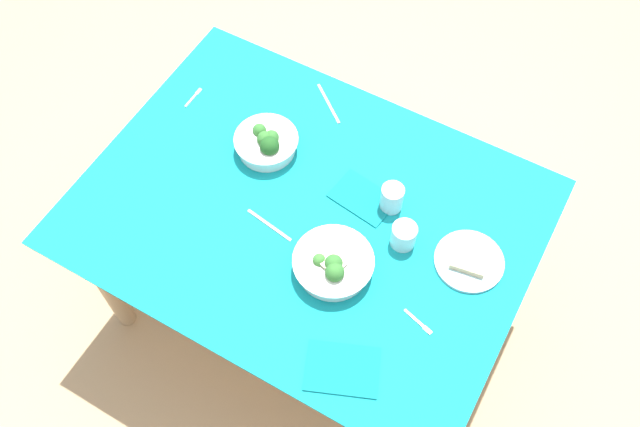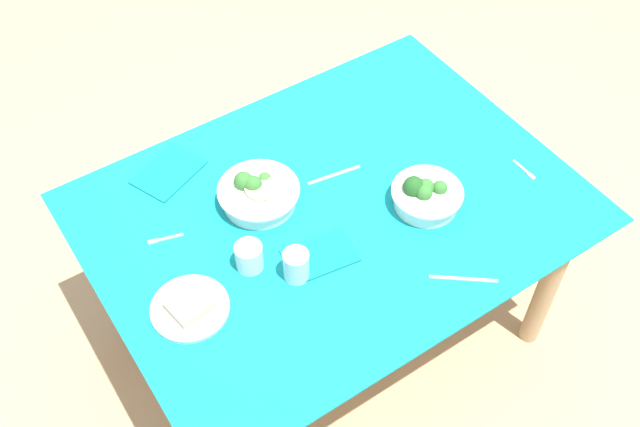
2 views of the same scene
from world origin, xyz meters
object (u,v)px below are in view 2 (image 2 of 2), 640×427
(broccoli_bowl_near, at_px, (258,194))
(water_glass_side, at_px, (249,257))
(napkin_folded_upper, at_px, (320,255))
(table_knife_right, at_px, (334,175))
(fork_by_near_bowl, at_px, (164,239))
(broccoli_bowl_far, at_px, (426,195))
(napkin_folded_lower, at_px, (169,172))
(water_glass_center, at_px, (296,265))
(bread_side_plate, at_px, (190,307))
(fork_by_far_bowl, at_px, (525,171))
(table_knife_left, at_px, (464,279))

(broccoli_bowl_near, xyz_separation_m, water_glass_side, (0.14, 0.19, 0.01))
(napkin_folded_upper, bearing_deg, table_knife_right, -131.79)
(water_glass_side, relative_size, fork_by_near_bowl, 0.82)
(broccoli_bowl_far, distance_m, napkin_folded_lower, 0.81)
(broccoli_bowl_near, distance_m, fork_by_near_bowl, 0.31)
(water_glass_center, relative_size, fork_by_near_bowl, 0.93)
(broccoli_bowl_near, xyz_separation_m, napkin_folded_lower, (0.18, -0.26, -0.03))
(broccoli_bowl_near, distance_m, water_glass_side, 0.24)
(bread_side_plate, bearing_deg, fork_by_far_bowl, 173.54)
(broccoli_bowl_far, relative_size, table_knife_right, 1.21)
(table_knife_left, relative_size, table_knife_right, 1.07)
(water_glass_center, distance_m, fork_by_near_bowl, 0.42)
(fork_by_far_bowl, bearing_deg, water_glass_side, -99.58)
(bread_side_plate, xyz_separation_m, table_knife_right, (-0.61, -0.19, -0.01))
(bread_side_plate, relative_size, water_glass_center, 2.26)
(table_knife_left, distance_m, napkin_folded_lower, 0.98)
(napkin_folded_upper, bearing_deg, broccoli_bowl_near, -81.65)
(water_glass_side, relative_size, napkin_folded_lower, 0.40)
(fork_by_near_bowl, bearing_deg, fork_by_far_bowl, 176.62)
(broccoli_bowl_far, bearing_deg, table_knife_right, -57.13)
(broccoli_bowl_near, distance_m, bread_side_plate, 0.43)
(broccoli_bowl_far, xyz_separation_m, table_knife_left, (0.08, 0.28, -0.04))
(napkin_folded_lower, bearing_deg, table_knife_right, 144.93)
(water_glass_side, bearing_deg, napkin_folded_lower, -86.01)
(table_knife_right, bearing_deg, bread_side_plate, 26.70)
(broccoli_bowl_near, bearing_deg, napkin_folded_lower, -56.26)
(bread_side_plate, distance_m, water_glass_side, 0.22)
(broccoli_bowl_far, xyz_separation_m, water_glass_center, (0.47, 0.01, 0.01))
(water_glass_side, xyz_separation_m, napkin_folded_lower, (0.03, -0.46, -0.04))
(water_glass_side, relative_size, fork_by_far_bowl, 0.89)
(fork_by_near_bowl, xyz_separation_m, napkin_folded_lower, (-0.13, -0.24, 0.00))
(napkin_folded_upper, bearing_deg, fork_by_near_bowl, -41.22)
(broccoli_bowl_near, bearing_deg, water_glass_center, 80.13)
(fork_by_near_bowl, xyz_separation_m, table_knife_right, (-0.56, 0.07, -0.00))
(water_glass_side, bearing_deg, bread_side_plate, 10.10)
(broccoli_bowl_near, height_order, fork_by_near_bowl, broccoli_bowl_near)
(table_knife_left, bearing_deg, napkin_folded_upper, -6.74)
(fork_by_far_bowl, bearing_deg, water_glass_center, -93.69)
(broccoli_bowl_near, distance_m, water_glass_center, 0.30)
(water_glass_side, xyz_separation_m, napkin_folded_upper, (-0.19, 0.08, -0.04))
(fork_by_near_bowl, xyz_separation_m, table_knife_left, (-0.64, 0.60, -0.00))
(water_glass_side, distance_m, napkin_folded_upper, 0.21)
(fork_by_near_bowl, bearing_deg, bread_side_plate, 95.92)
(broccoli_bowl_far, relative_size, bread_side_plate, 1.00)
(fork_by_near_bowl, bearing_deg, water_glass_side, 142.74)
(broccoli_bowl_near, xyz_separation_m, table_knife_left, (-0.33, 0.57, -0.04))
(table_knife_right, xyz_separation_m, napkin_folded_lower, (0.43, -0.30, 0.00))
(broccoli_bowl_far, relative_size, table_knife_left, 1.14)
(fork_by_near_bowl, relative_size, napkin_folded_lower, 0.49)
(fork_by_far_bowl, distance_m, napkin_folded_lower, 1.14)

